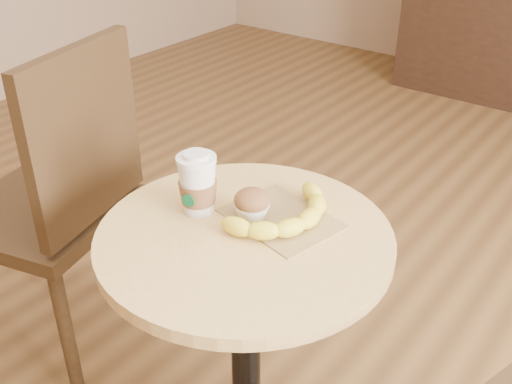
# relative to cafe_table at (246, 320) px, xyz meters

# --- Properties ---
(cafe_table) EXTENTS (0.63, 0.63, 0.75)m
(cafe_table) POSITION_rel_cafe_table_xyz_m (0.00, 0.00, 0.00)
(cafe_table) COLOR black
(cafe_table) RESTS_ON ground
(chair_left) EXTENTS (0.56, 0.56, 1.03)m
(chair_left) POSITION_rel_cafe_table_xyz_m (-0.70, 0.01, 0.06)
(chair_left) COLOR #312111
(chair_left) RESTS_ON ground
(kraft_bag) EXTENTS (0.27, 0.23, 0.00)m
(kraft_bag) POSITION_rel_cafe_table_xyz_m (0.03, 0.09, 0.25)
(kraft_bag) COLOR olive
(kraft_bag) RESTS_ON cafe_table
(coffee_cup) EXTENTS (0.09, 0.09, 0.14)m
(coffee_cup) POSITION_rel_cafe_table_xyz_m (-0.13, 0.00, 0.31)
(coffee_cup) COLOR silver
(coffee_cup) RESTS_ON cafe_table
(muffin) EXTENTS (0.08, 0.08, 0.07)m
(muffin) POSITION_rel_cafe_table_xyz_m (-0.02, 0.05, 0.28)
(muffin) COLOR silver
(muffin) RESTS_ON kraft_bag
(banana) EXTENTS (0.26, 0.33, 0.04)m
(banana) POSITION_rel_cafe_table_xyz_m (0.05, 0.09, 0.27)
(banana) COLOR yellow
(banana) RESTS_ON kraft_bag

